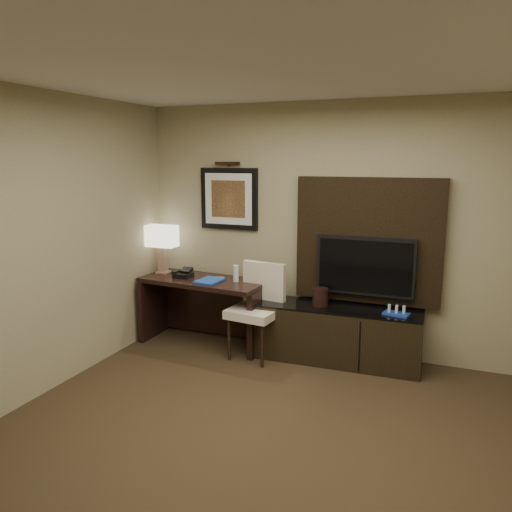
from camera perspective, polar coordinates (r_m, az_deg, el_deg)
The scene contains 17 objects.
floor at distance 3.62m, azimuth -0.49°, elevation -24.55°, with size 4.50×5.00×0.01m, color #2F2315.
ceiling at distance 3.00m, azimuth -0.58°, elevation 22.50°, with size 4.50×5.00×0.01m, color silver.
wall_back at distance 5.39m, azimuth 9.68°, elevation 2.88°, with size 4.50×0.01×2.70m, color #948B64.
desk at distance 5.79m, azimuth -5.95°, elevation -6.29°, with size 1.43×0.61×0.76m, color black.
credenza at distance 5.35m, azimuth 9.15°, elevation -8.81°, with size 1.72×0.48×0.59m, color black.
tv_wall_panel at distance 5.29m, azimuth 12.69°, elevation 1.74°, with size 1.50×0.12×1.30m, color black.
tv at distance 5.24m, azimuth 12.39°, elevation -1.12°, with size 1.00×0.08×0.60m, color black.
artwork at distance 5.75m, azimuth -3.09°, elevation 6.54°, with size 0.70×0.04×0.70m, color black.
picture_light at distance 5.70m, azimuth -3.29°, elevation 10.52°, with size 0.04×0.04×0.30m, color #3F2414.
desk_chair at distance 5.31m, azimuth -0.17°, elevation -6.33°, with size 0.49×0.57×1.03m, color beige, non-canonical shape.
table_lamp at distance 5.99m, azimuth -10.64°, elevation 0.66°, with size 0.34×0.19×0.55m, color #A17C64, non-canonical shape.
desk_phone at distance 5.78m, azimuth -8.33°, elevation -1.94°, with size 0.19×0.17×0.10m, color black, non-canonical shape.
blue_folder at distance 5.55m, azimuth -5.32°, elevation -2.83°, with size 0.24×0.32×0.02m, color #18419C.
book at distance 5.61m, azimuth -5.50°, elevation -1.72°, with size 0.15×0.02×0.20m, color beige.
water_bottle at distance 5.51m, azimuth -2.31°, elevation -2.00°, with size 0.06×0.06×0.18m, color silver.
ice_bucket at distance 5.26m, azimuth 7.36°, elevation -4.66°, with size 0.17×0.17×0.19m, color black.
minibar_tray at distance 5.11m, azimuth 15.76°, elevation -6.03°, with size 0.25×0.15×0.09m, color #163895, non-canonical shape.
Camera 1 is at (1.13, -2.72, 2.11)m, focal length 35.00 mm.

